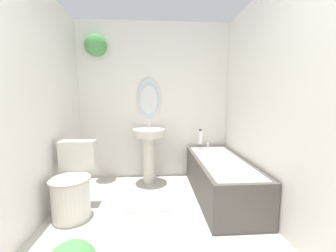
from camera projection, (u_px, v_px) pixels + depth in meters
name	position (u px, v px, depth m)	size (l,w,h in m)	color
wall_back	(150.00, 98.00, 3.21)	(2.42, 0.31, 2.40)	silver
wall_left	(18.00, 105.00, 1.77)	(0.06, 2.87, 2.40)	silver
wall_right	(282.00, 104.00, 1.93)	(0.06, 2.87, 2.40)	silver
toilet	(73.00, 186.00, 2.21)	(0.41, 0.56, 0.78)	beige
pedestal_sink	(149.00, 146.00, 3.01)	(0.47, 0.47, 0.91)	beige
bathtub	(220.00, 178.00, 2.61)	(0.62, 1.48, 0.57)	#4C4742
shampoo_bottle	(200.00, 137.00, 3.16)	(0.07, 0.07, 0.22)	white
bath_mat	(148.00, 203.00, 2.46)	(0.52, 0.38, 0.02)	silver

